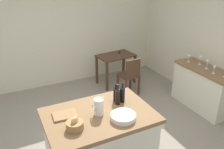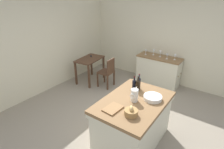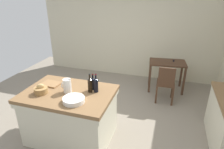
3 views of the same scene
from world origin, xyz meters
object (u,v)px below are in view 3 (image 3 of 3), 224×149
Objects in this scene: wine_bottle_dark at (96,85)px; wine_bottle_amber at (93,83)px; wooden_chair at (166,83)px; island_table at (70,113)px; pitcher at (67,86)px; cutting_board at (51,84)px; writing_desk at (167,67)px; wash_bowl at (74,100)px; wine_bottle_green at (90,85)px; bread_basket at (41,90)px.

wine_bottle_dark reaches higher than wine_bottle_amber.
wooden_chair is 2.85× the size of wine_bottle_dark.
wine_bottle_amber reaches higher than island_table.
wine_bottle_amber is at bearing 29.96° from pitcher.
wine_bottle_dark reaches higher than cutting_board.
writing_desk is 3.01× the size of wine_bottle_dark.
writing_desk is at bearing 64.95° from wine_bottle_dark.
wine_bottle_amber reaches higher than writing_desk.
island_table reaches higher than wooden_chair.
cutting_board is (-0.66, 0.41, -0.02)m from wash_bowl.
writing_desk is (1.49, 2.39, 0.15)m from island_table.
wine_bottle_dark is at bearing 17.20° from wine_bottle_green.
wine_bottle_green reaches higher than wine_bottle_amber.
wine_bottle_green is (0.74, 0.28, 0.07)m from bread_basket.
wine_bottle_green is at bearing 73.31° from wash_bowl.
wine_bottle_amber is at bearing 26.31° from bread_basket.
cutting_board is 0.79m from wine_bottle_amber.
writing_desk is at bearing 62.69° from wine_bottle_amber.
cutting_board is at bearing -141.03° from wooden_chair.
bread_basket is (-1.88, -2.56, 0.33)m from writing_desk.
pitcher reaches higher than writing_desk.
wash_bowl is 0.78m from cutting_board.
island_table is at bearing -161.55° from wine_bottle_dark.
wine_bottle_dark is 0.10m from wine_bottle_green.
pitcher is at bearing -161.01° from wine_bottle_green.
island_table is at bearing 133.26° from wash_bowl.
wash_bowl is at bearing -115.37° from writing_desk.
wine_bottle_amber is at bearing 74.86° from wash_bowl.
cutting_board is (-0.43, 0.16, 0.43)m from island_table.
wine_bottle_green is (-1.16, -1.60, 0.55)m from wooden_chair.
cutting_board is at bearing -130.58° from writing_desk.
writing_desk is 2.49m from wine_bottle_amber.
cutting_board is at bearing -176.72° from wine_bottle_amber.
island_table is 2.28m from wooden_chair.
bread_basket is 0.68× the size of cutting_board.
wine_bottle_green is at bearing 18.78° from island_table.
pitcher is (-1.49, -2.40, 0.39)m from writing_desk.
cutting_board is at bearing 95.88° from bread_basket.
bread_basket reaches higher than wash_bowl.
wash_bowl is 1.17× the size of wine_bottle_amber.
wine_bottle_green is at bearing -98.55° from wine_bottle_amber.
wine_bottle_amber is 0.09m from wine_bottle_green.
island_table is 0.72m from wine_bottle_dark.
writing_desk is 2.94m from wash_bowl.
wooden_chair is 2.76× the size of wash_bowl.
island_table is 1.54× the size of writing_desk.
bread_basket is at bearing 172.48° from wash_bowl.
island_table is at bearing -150.07° from wine_bottle_amber.
island_table is 5.23× the size of wine_bottle_amber.
wine_bottle_amber reaches higher than wash_bowl.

